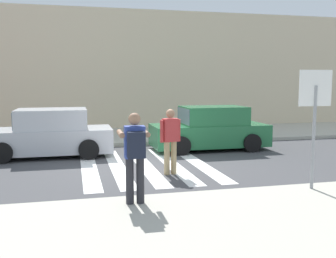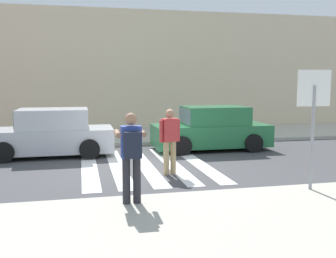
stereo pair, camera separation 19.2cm
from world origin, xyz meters
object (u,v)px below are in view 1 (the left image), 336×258
photographer_with_backpack (135,150)px  parked_car_green (210,129)px  pedestrian_crossing (170,138)px  stop_sign (315,103)px  parked_car_silver (49,134)px

photographer_with_backpack → parked_car_green: photographer_with_backpack is taller
photographer_with_backpack → pedestrian_crossing: bearing=63.4°
photographer_with_backpack → stop_sign: bearing=2.5°
stop_sign → parked_car_silver: size_ratio=0.62×
pedestrian_crossing → parked_car_green: (2.30, 3.35, -0.25)m
stop_sign → photographer_with_backpack: 3.96m
photographer_with_backpack → pedestrian_crossing: photographer_with_backpack is taller
parked_car_silver → parked_car_green: (5.54, 0.00, 0.00)m
parked_car_silver → stop_sign: bearing=-45.6°
pedestrian_crossing → stop_sign: bearing=-45.1°
photographer_with_backpack → pedestrian_crossing: 3.02m
parked_car_green → stop_sign: bearing=-87.9°
pedestrian_crossing → parked_car_silver: pedestrian_crossing is taller
photographer_with_backpack → parked_car_silver: (-1.89, 6.04, -0.44)m
photographer_with_backpack → parked_car_green: size_ratio=0.42×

